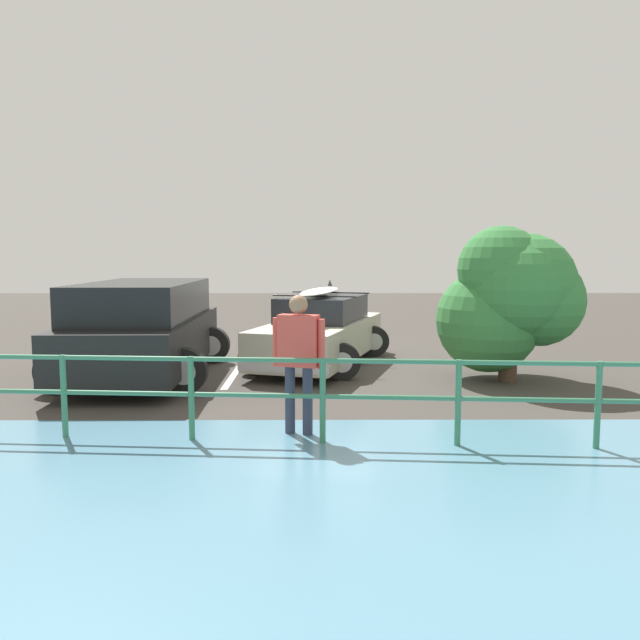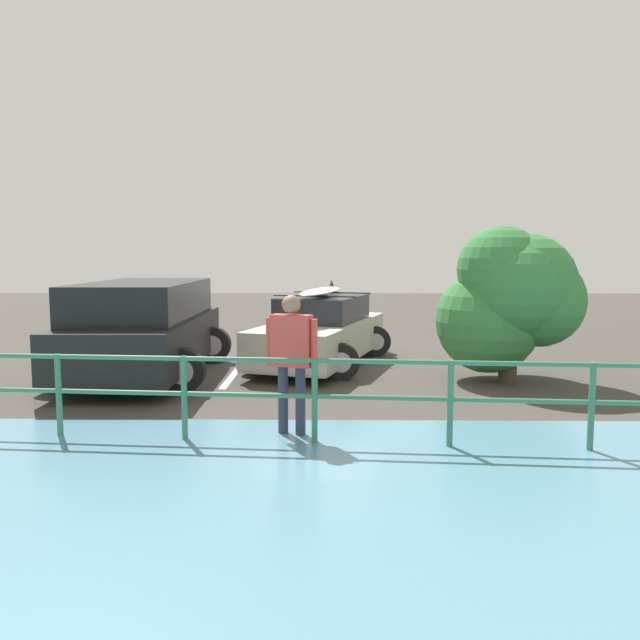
% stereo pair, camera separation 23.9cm
% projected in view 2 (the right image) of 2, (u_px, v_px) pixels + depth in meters
% --- Properties ---
extents(ground_plane, '(44.00, 44.00, 0.02)m').
position_uv_depth(ground_plane, '(316.00, 361.00, 12.70)').
color(ground_plane, '#423D38').
rests_on(ground_plane, ground).
extents(parking_stripe, '(0.12, 4.54, 0.00)m').
position_uv_depth(parking_stripe, '(242.00, 364.00, 12.30)').
color(parking_stripe, silver).
rests_on(parking_stripe, ground).
extents(sedan_car, '(2.95, 4.55, 1.63)m').
position_uv_depth(sedan_car, '(321.00, 332.00, 12.25)').
color(sedan_car, '#B7B29E').
rests_on(sedan_car, ground).
extents(suv_car, '(2.71, 4.82, 1.68)m').
position_uv_depth(suv_car, '(144.00, 327.00, 11.07)').
color(suv_car, black).
rests_on(suv_car, ground).
extents(person_bystander, '(0.63, 0.33, 1.69)m').
position_uv_depth(person_bystander, '(291.00, 351.00, 7.47)').
color(person_bystander, '#33384C').
rests_on(person_bystander, ground).
extents(railing_fence, '(10.81, 0.90, 0.99)m').
position_uv_depth(railing_fence, '(382.00, 388.00, 7.08)').
color(railing_fence, '#387F5B').
rests_on(railing_fence, ground).
extents(bush_near_left, '(2.46, 2.32, 2.65)m').
position_uv_depth(bush_near_left, '(513.00, 296.00, 10.53)').
color(bush_near_left, '#4C3828').
rests_on(bush_near_left, ground).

